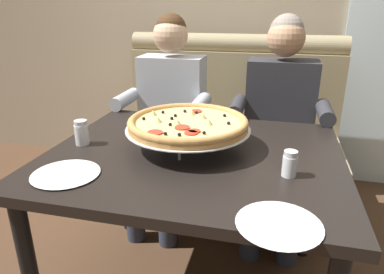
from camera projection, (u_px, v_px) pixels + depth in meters
The scene contains 9 objects.
booth_bench at pixel (226, 145), 2.45m from camera, with size 1.50×0.78×1.13m.
dining_table at pixel (194, 171), 1.48m from camera, with size 1.19×1.00×0.75m.
diner_left at pixel (168, 109), 2.17m from camera, with size 0.54×0.64×1.27m.
diner_right at pixel (279, 117), 2.02m from camera, with size 0.54×0.64×1.27m.
pizza at pixel (188, 124), 1.46m from camera, with size 0.52×0.52×0.14m.
shaker_oregano at pixel (290, 165), 1.23m from camera, with size 0.05×0.05×0.10m.
shaker_parmesan at pixel (82, 134), 1.51m from camera, with size 0.06×0.06×0.11m.
plate_near_left at pixel (279, 222), 0.96m from camera, with size 0.24×0.24×0.02m.
plate_near_right at pixel (66, 172), 1.25m from camera, with size 0.24×0.24×0.02m.
Camera 1 is at (0.31, -1.30, 1.32)m, focal length 32.82 mm.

